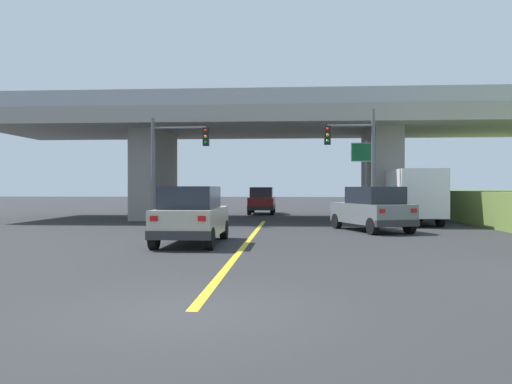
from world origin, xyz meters
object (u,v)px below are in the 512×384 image
Objects in this scene: traffic_signal_farside at (172,156)px; suv_crossing at (372,209)px; traffic_signal_nearside at (357,154)px; sedan_oncoming at (262,201)px; highway_sign at (366,161)px; suv_lead at (192,215)px; box_truck at (412,196)px.

suv_crossing is at bearing -17.74° from traffic_signal_farside.
traffic_signal_nearside is 1.05× the size of traffic_signal_farside.
highway_sign is at bearing -54.11° from sedan_oncoming.
sedan_oncoming is (1.28, 21.10, -0.00)m from suv_lead.
traffic_signal_farside is (-2.83, 9.05, 2.65)m from suv_lead.
traffic_signal_nearside is at bearing -145.98° from box_truck.
suv_crossing is 0.89× the size of traffic_signal_farside.
sedan_oncoming is 13.94m from traffic_signal_nearside.
highway_sign is (-2.27, 1.36, 1.95)m from box_truck.
highway_sign is at bearing 57.34° from suv_lead.
traffic_signal_nearside is at bearing -66.02° from sedan_oncoming.
box_truck is (10.04, 10.76, 0.54)m from suv_lead.
sedan_oncoming is at bearing 130.28° from box_truck.
suv_crossing is 5.71m from box_truck.
suv_lead is at bearing -133.00° from box_truck.
box_truck is 1.14× the size of traffic_signal_farside.
highway_sign is at bearing 75.12° from traffic_signal_nearside.
suv_crossing is at bearing -120.49° from box_truck.
suv_lead is 9.85m from traffic_signal_farside.
box_truck reaches higher than sedan_oncoming.
suv_lead is 21.14m from sedan_oncoming.
traffic_signal_farside is (-9.67, 0.45, -0.02)m from traffic_signal_nearside.
traffic_signal_farside reaches higher than sedan_oncoming.
suv_lead is 0.82× the size of traffic_signal_farside.
traffic_signal_nearside is 1.26× the size of highway_sign.
suv_lead is at bearing -160.20° from suv_crossing.
box_truck is at bearing 7.56° from traffic_signal_farside.
suv_lead is 11.31m from traffic_signal_nearside.
traffic_signal_farside is (-9.98, 3.19, 2.65)m from suv_crossing.
traffic_signal_nearside is (6.84, 8.60, 2.67)m from suv_lead.
suv_crossing is at bearing -95.66° from highway_sign.
highway_sign is (10.60, 3.07, -0.16)m from traffic_signal_farside.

